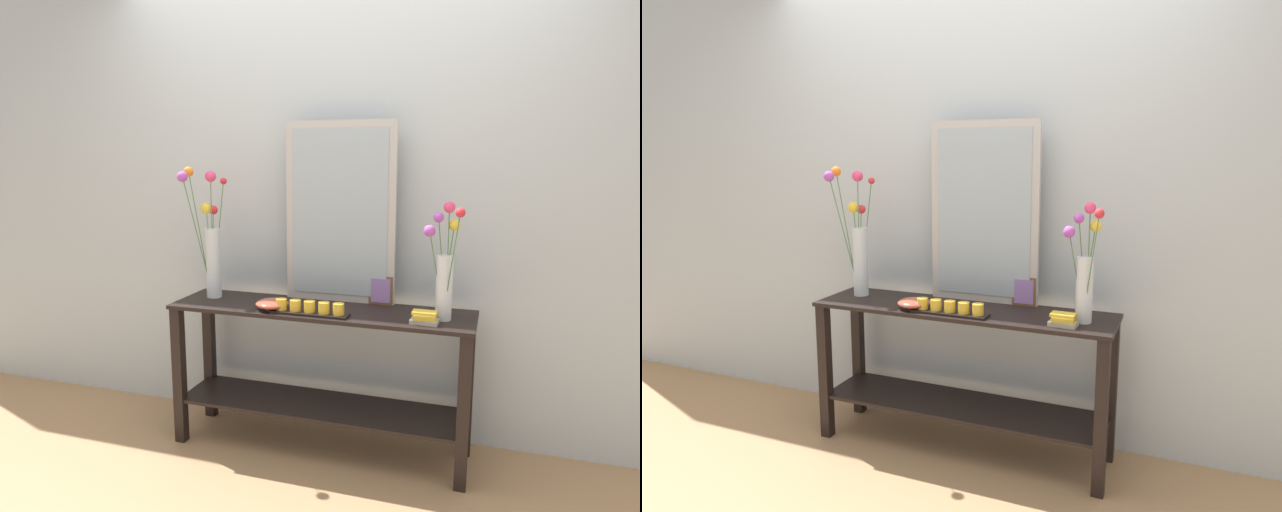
% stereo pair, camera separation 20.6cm
% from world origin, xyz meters
% --- Properties ---
extents(ground_plane, '(7.00, 6.00, 0.02)m').
position_xyz_m(ground_plane, '(0.00, 0.00, -0.01)').
color(ground_plane, '#A87F56').
extents(wall_back, '(6.40, 0.08, 2.70)m').
position_xyz_m(wall_back, '(0.00, 0.32, 1.35)').
color(wall_back, '#B2BCC1').
rests_on(wall_back, ground).
extents(console_table, '(1.56, 0.40, 0.77)m').
position_xyz_m(console_table, '(0.00, 0.00, 0.48)').
color(console_table, black).
rests_on(console_table, ground).
extents(mirror_leaning, '(0.59, 0.03, 0.95)m').
position_xyz_m(mirror_leaning, '(0.05, 0.17, 1.24)').
color(mirror_leaning, '#B7B2AD').
rests_on(mirror_leaning, console_table).
extents(tall_vase_left, '(0.17, 0.31, 0.71)m').
position_xyz_m(tall_vase_left, '(-0.64, 0.04, 1.07)').
color(tall_vase_left, silver).
rests_on(tall_vase_left, console_table).
extents(vase_right, '(0.19, 0.18, 0.56)m').
position_xyz_m(vase_right, '(0.62, -0.02, 1.01)').
color(vase_right, silver).
rests_on(vase_right, console_table).
extents(candle_tray, '(0.39, 0.09, 0.07)m').
position_xyz_m(candle_tray, '(-0.01, -0.13, 0.80)').
color(candle_tray, black).
rests_on(candle_tray, console_table).
extents(picture_frame_small, '(0.13, 0.01, 0.15)m').
position_xyz_m(picture_frame_small, '(0.28, 0.16, 0.84)').
color(picture_frame_small, brown).
rests_on(picture_frame_small, console_table).
extents(decorative_bowl, '(0.17, 0.17, 0.05)m').
position_xyz_m(decorative_bowl, '(-0.22, -0.10, 0.80)').
color(decorative_bowl, '#B24C38').
rests_on(decorative_bowl, console_table).
extents(book_stack, '(0.13, 0.09, 0.06)m').
position_xyz_m(book_stack, '(0.55, -0.11, 0.80)').
color(book_stack, '#B2A893').
rests_on(book_stack, console_table).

